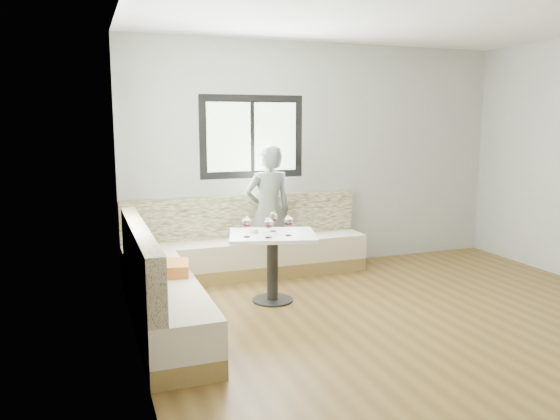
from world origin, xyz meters
name	(u,v)px	position (x,y,z in m)	size (l,w,h in m)	color
room	(427,172)	(-0.08, 0.08, 1.41)	(5.01, 5.01, 2.81)	brown
banquette	(215,265)	(-1.59, 1.63, 0.33)	(2.90, 2.80, 0.95)	olive
table	(272,251)	(-1.07, 1.25, 0.53)	(1.02, 0.88, 0.71)	black
person	(268,211)	(-0.81, 2.17, 0.78)	(0.57, 0.37, 1.57)	slate
olive_ramekin	(253,230)	(-1.24, 1.37, 0.73)	(0.11, 0.11, 0.04)	white
wine_glass_a	(247,223)	(-1.37, 1.19, 0.85)	(0.09, 0.09, 0.21)	white
wine_glass_b	(269,223)	(-1.18, 1.08, 0.85)	(0.09, 0.09, 0.21)	white
wine_glass_c	(289,221)	(-0.96, 1.11, 0.85)	(0.09, 0.09, 0.21)	white
wine_glass_d	(273,218)	(-1.03, 1.36, 0.85)	(0.09, 0.09, 0.21)	white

